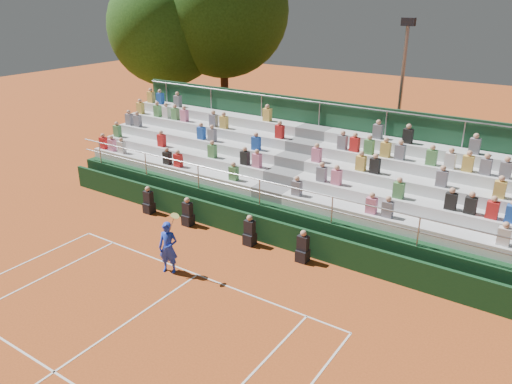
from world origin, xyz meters
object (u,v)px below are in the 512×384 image
Objects in this scene: tennis_player at (168,248)px; tree_west at (166,27)px; tree_east at (223,11)px; floodlight_mast at (401,91)px.

tennis_player is 0.22× the size of tree_west.
tennis_player is at bearing -59.04° from tree_east.
tree_east is 13.07m from floodlight_mast.
tennis_player is 0.19× the size of tree_east.
tree_west is 3.64m from tree_east.
tree_west is at bearing 177.02° from floodlight_mast.
floodlight_mast is at bearing -12.86° from tree_east.
tennis_player is 18.71m from tree_west.
floodlight_mast reaches higher than tennis_player.
tree_west is (-11.97, 13.15, 5.81)m from tennis_player.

